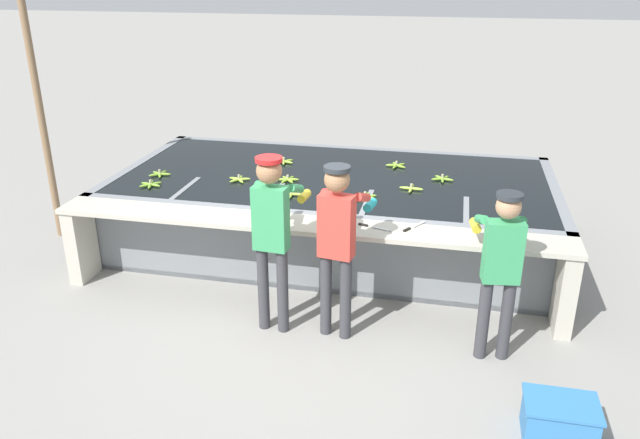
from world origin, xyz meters
name	(u,v)px	position (x,y,z in m)	size (l,w,h in m)	color
ground_plane	(299,312)	(0.00, 0.00, 0.00)	(80.00, 80.00, 0.00)	gray
wash_tank	(334,210)	(0.00, 1.80, 0.45)	(5.39, 2.72, 0.91)	gray
work_ledge	(304,245)	(0.00, 0.23, 0.67)	(5.39, 0.45, 0.91)	#B7B2A3
worker_0	(272,226)	(-0.16, -0.33, 1.08)	(0.44, 0.74, 1.76)	#38383D
worker_1	(338,235)	(0.45, -0.31, 1.05)	(0.48, 0.75, 1.72)	#38383D
worker_2	(501,261)	(1.91, -0.36, 0.96)	(0.47, 0.73, 1.60)	#38383D
banana_bunch_floating_0	(284,161)	(-0.75, 2.19, 0.93)	(0.28, 0.28, 0.08)	#8CB738
banana_bunch_floating_1	(396,165)	(0.72, 2.34, 0.93)	(0.27, 0.28, 0.08)	#7FAD33
banana_bunch_floating_2	(239,179)	(-1.09, 1.36, 0.93)	(0.28, 0.27, 0.08)	#93BC3D
banana_bunch_floating_3	(160,174)	(-2.12, 1.34, 0.93)	(0.27, 0.27, 0.08)	#75A333
banana_bunch_floating_4	(365,197)	(0.50, 1.08, 0.93)	(0.28, 0.28, 0.08)	#8CB738
banana_bunch_floating_5	(291,194)	(-0.33, 0.99, 0.93)	(0.28, 0.28, 0.08)	#9EC642
banana_bunch_floating_6	(411,188)	(0.99, 1.47, 0.93)	(0.28, 0.28, 0.08)	#9EC642
banana_bunch_floating_7	(151,184)	(-2.05, 0.95, 0.93)	(0.28, 0.28, 0.08)	#75A333
banana_bunch_floating_8	(442,179)	(1.33, 1.91, 0.93)	(0.28, 0.27, 0.08)	#75A333
banana_bunch_floating_9	(288,179)	(-0.51, 1.48, 0.93)	(0.28, 0.28, 0.08)	#7FAD33
knife_0	(411,228)	(1.08, 0.31, 0.92)	(0.21, 0.31, 0.02)	silver
knife_1	(370,226)	(0.67, 0.26, 0.92)	(0.34, 0.13, 0.02)	silver
crate	(559,420)	(2.37, -1.38, 0.16)	(0.55, 0.39, 0.32)	#3375B7
support_post_left	(41,116)	(-3.60, 1.25, 1.60)	(0.09, 0.09, 3.20)	#846647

